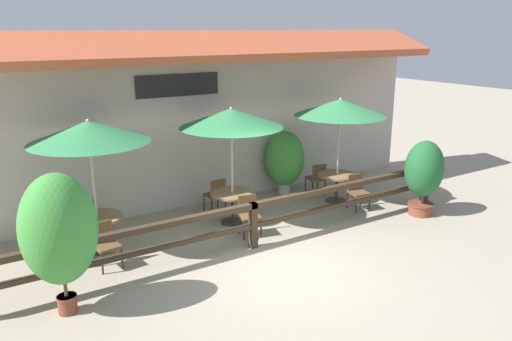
# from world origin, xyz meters

# --- Properties ---
(ground_plane) EXTENTS (60.00, 60.00, 0.00)m
(ground_plane) POSITION_xyz_m (0.00, 0.00, 0.00)
(ground_plane) COLOR #9E937F
(building_facade) EXTENTS (14.28, 1.49, 4.23)m
(building_facade) POSITION_xyz_m (-0.00, 4.10, 2.17)
(building_facade) COLOR #BCB7A8
(building_facade) RESTS_ON ground
(patio_railing) EXTENTS (10.40, 0.14, 0.95)m
(patio_railing) POSITION_xyz_m (0.00, 1.05, 0.70)
(patio_railing) COLOR #3D2D1E
(patio_railing) RESTS_ON ground
(patio_umbrella_near) EXTENTS (2.26, 2.26, 2.65)m
(patio_umbrella_near) POSITION_xyz_m (-2.67, 2.56, 2.41)
(patio_umbrella_near) COLOR #B7B2A8
(patio_umbrella_near) RESTS_ON ground
(dining_table_near) EXTENTS (0.99, 0.99, 0.72)m
(dining_table_near) POSITION_xyz_m (-2.67, 2.56, 0.58)
(dining_table_near) COLOR olive
(dining_table_near) RESTS_ON ground
(chair_near_streetside) EXTENTS (0.47, 0.47, 0.85)m
(chair_near_streetside) POSITION_xyz_m (-2.74, 1.79, 0.48)
(chair_near_streetside) COLOR brown
(chair_near_streetside) RESTS_ON ground
(chair_near_wallside) EXTENTS (0.46, 0.46, 0.85)m
(chair_near_wallside) POSITION_xyz_m (-2.71, 3.34, 0.48)
(chair_near_wallside) COLOR brown
(chair_near_wallside) RESTS_ON ground
(patio_umbrella_middle) EXTENTS (2.26, 2.26, 2.65)m
(patio_umbrella_middle) POSITION_xyz_m (0.31, 2.44, 2.41)
(patio_umbrella_middle) COLOR #B7B2A8
(patio_umbrella_middle) RESTS_ON ground
(dining_table_middle) EXTENTS (0.99, 0.99, 0.72)m
(dining_table_middle) POSITION_xyz_m (0.31, 2.44, 0.58)
(dining_table_middle) COLOR olive
(dining_table_middle) RESTS_ON ground
(chair_middle_streetside) EXTENTS (0.51, 0.51, 0.85)m
(chair_middle_streetside) POSITION_xyz_m (0.28, 1.67, 0.48)
(chair_middle_streetside) COLOR brown
(chair_middle_streetside) RESTS_ON ground
(chair_middle_wallside) EXTENTS (0.43, 0.43, 0.85)m
(chair_middle_wallside) POSITION_xyz_m (0.30, 3.21, 0.48)
(chair_middle_wallside) COLOR brown
(chair_middle_wallside) RESTS_ON ground
(patio_umbrella_far) EXTENTS (2.26, 2.26, 2.65)m
(patio_umbrella_far) POSITION_xyz_m (3.29, 2.31, 2.41)
(patio_umbrella_far) COLOR #B7B2A8
(patio_umbrella_far) RESTS_ON ground
(dining_table_far) EXTENTS (0.99, 0.99, 0.72)m
(dining_table_far) POSITION_xyz_m (3.29, 2.31, 0.58)
(dining_table_far) COLOR olive
(dining_table_far) RESTS_ON ground
(chair_far_streetside) EXTENTS (0.48, 0.48, 0.85)m
(chair_far_streetside) POSITION_xyz_m (3.34, 1.61, 0.48)
(chair_far_streetside) COLOR brown
(chair_far_streetside) RESTS_ON ground
(chair_far_wallside) EXTENTS (0.48, 0.48, 0.85)m
(chair_far_wallside) POSITION_xyz_m (3.20, 3.01, 0.48)
(chair_far_wallside) COLOR brown
(chair_far_wallside) RESTS_ON ground
(potted_plant_entrance_palm) EXTENTS (0.95, 0.85, 1.79)m
(potted_plant_entrance_palm) POSITION_xyz_m (4.35, 0.52, 1.04)
(potted_plant_entrance_palm) COLOR brown
(potted_plant_entrance_palm) RESTS_ON ground
(potted_plant_broad_leaf) EXTENTS (1.13, 1.02, 2.26)m
(potted_plant_broad_leaf) POSITION_xyz_m (-3.71, 0.55, 1.38)
(potted_plant_broad_leaf) COLOR brown
(potted_plant_broad_leaf) RESTS_ON ground
(potted_plant_tall_tropical) EXTENTS (1.09, 0.98, 1.69)m
(potted_plant_tall_tropical) POSITION_xyz_m (2.53, 3.55, 0.94)
(potted_plant_tall_tropical) COLOR #B7AD99
(potted_plant_tall_tropical) RESTS_ON ground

